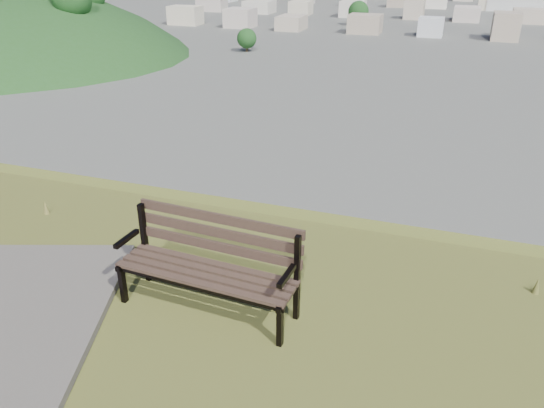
% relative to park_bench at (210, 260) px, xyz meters
% --- Properties ---
extents(park_bench, '(1.88, 0.70, 0.96)m').
position_rel_park_bench_xyz_m(park_bench, '(0.00, 0.00, 0.00)').
color(park_bench, '#412F25').
rests_on(park_bench, hilltop_mesa).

